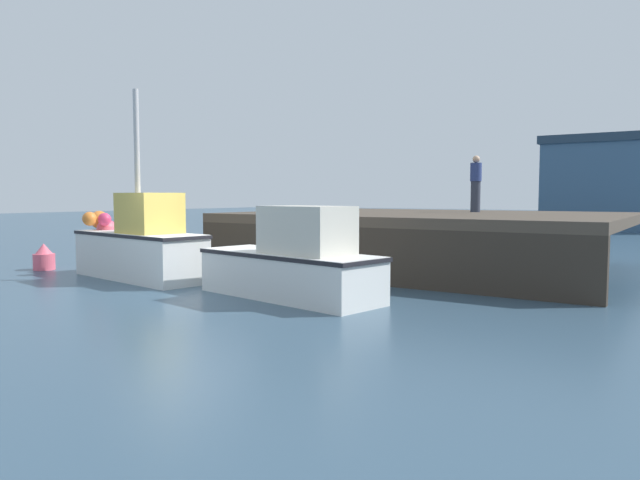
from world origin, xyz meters
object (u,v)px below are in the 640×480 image
at_px(fishing_boat_near_right, 293,263).
at_px(mooring_buoy_foreground, 44,258).
at_px(fishing_boat_near_left, 139,245).
at_px(dockworker, 476,184).

height_order(fishing_boat_near_right, mooring_buoy_foreground, fishing_boat_near_right).
height_order(fishing_boat_near_left, fishing_boat_near_right, fishing_boat_near_left).
bearing_deg(mooring_buoy_foreground, fishing_boat_near_right, 0.80).
bearing_deg(fishing_boat_near_right, mooring_buoy_foreground, -179.20).
bearing_deg(dockworker, fishing_boat_near_left, -127.40).
bearing_deg(fishing_boat_near_left, dockworker, 52.60).
distance_m(fishing_boat_near_right, dockworker, 8.21).
bearing_deg(mooring_buoy_foreground, fishing_boat_near_left, 4.39).
bearing_deg(fishing_boat_near_left, mooring_buoy_foreground, -175.61).
xyz_separation_m(fishing_boat_near_left, mooring_buoy_foreground, (-3.71, -0.29, -0.52)).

